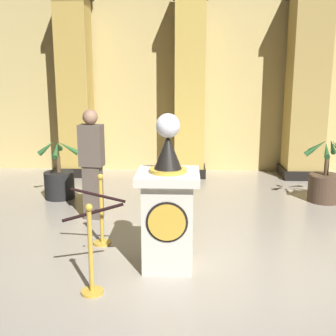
{
  "coord_description": "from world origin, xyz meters",
  "views": [
    {
      "loc": [
        -0.06,
        -4.78,
        2.35
      ],
      "look_at": [
        -0.27,
        0.16,
        1.22
      ],
      "focal_mm": 47.13,
      "sensor_mm": 36.0,
      "label": 1
    }
  ],
  "objects_px": {
    "stanchion_near": "(102,220)",
    "bystander_guest": "(92,161)",
    "potted_palm_right": "(325,183)",
    "pedestal_clock": "(168,208)",
    "stanchion_far": "(91,263)",
    "potted_palm_left": "(59,181)"
  },
  "relations": [
    {
      "from": "stanchion_far",
      "to": "bystander_guest",
      "type": "height_order",
      "value": "bystander_guest"
    },
    {
      "from": "stanchion_near",
      "to": "potted_palm_left",
      "type": "relative_size",
      "value": 0.89
    },
    {
      "from": "pedestal_clock",
      "to": "bystander_guest",
      "type": "distance_m",
      "value": 2.11
    },
    {
      "from": "stanchion_near",
      "to": "potted_palm_left",
      "type": "height_order",
      "value": "potted_palm_left"
    },
    {
      "from": "pedestal_clock",
      "to": "bystander_guest",
      "type": "height_order",
      "value": "pedestal_clock"
    },
    {
      "from": "potted_palm_right",
      "to": "bystander_guest",
      "type": "height_order",
      "value": "bystander_guest"
    },
    {
      "from": "bystander_guest",
      "to": "stanchion_near",
      "type": "bearing_deg",
      "value": -72.32
    },
    {
      "from": "stanchion_near",
      "to": "bystander_guest",
      "type": "relative_size",
      "value": 0.57
    },
    {
      "from": "stanchion_near",
      "to": "bystander_guest",
      "type": "height_order",
      "value": "bystander_guest"
    },
    {
      "from": "bystander_guest",
      "to": "pedestal_clock",
      "type": "bearing_deg",
      "value": -53.34
    },
    {
      "from": "stanchion_near",
      "to": "potted_palm_right",
      "type": "bearing_deg",
      "value": 30.45
    },
    {
      "from": "bystander_guest",
      "to": "stanchion_far",
      "type": "bearing_deg",
      "value": -78.74
    },
    {
      "from": "bystander_guest",
      "to": "potted_palm_left",
      "type": "bearing_deg",
      "value": 128.21
    },
    {
      "from": "stanchion_near",
      "to": "potted_palm_right",
      "type": "xyz_separation_m",
      "value": [
        3.62,
        2.13,
        0.0
      ]
    },
    {
      "from": "stanchion_near",
      "to": "stanchion_far",
      "type": "height_order",
      "value": "stanchion_far"
    },
    {
      "from": "potted_palm_left",
      "to": "bystander_guest",
      "type": "height_order",
      "value": "bystander_guest"
    },
    {
      "from": "stanchion_near",
      "to": "potted_palm_right",
      "type": "relative_size",
      "value": 0.85
    },
    {
      "from": "pedestal_clock",
      "to": "stanchion_near",
      "type": "distance_m",
      "value": 1.19
    },
    {
      "from": "pedestal_clock",
      "to": "stanchion_near",
      "type": "height_order",
      "value": "pedestal_clock"
    },
    {
      "from": "potted_palm_left",
      "to": "potted_palm_right",
      "type": "relative_size",
      "value": 0.95
    },
    {
      "from": "stanchion_near",
      "to": "potted_palm_left",
      "type": "distance_m",
      "value": 2.44
    },
    {
      "from": "pedestal_clock",
      "to": "stanchion_near",
      "type": "xyz_separation_m",
      "value": [
        -0.92,
        0.64,
        -0.39
      ]
    }
  ]
}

